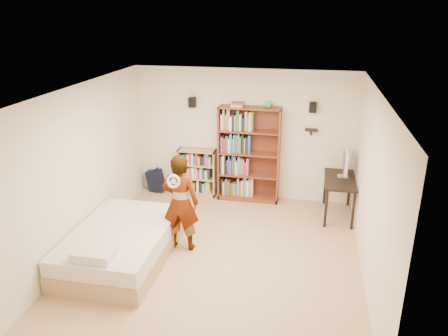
% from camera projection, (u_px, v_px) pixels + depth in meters
% --- Properties ---
extents(ground, '(4.50, 5.00, 0.01)m').
position_uv_depth(ground, '(219.00, 256.00, 7.12)').
color(ground, tan).
rests_on(ground, ground).
extents(room_shell, '(4.52, 5.02, 2.71)m').
position_uv_depth(room_shell, '(218.00, 153.00, 6.51)').
color(room_shell, silver).
rests_on(room_shell, ground).
extents(crown_molding, '(4.50, 5.00, 0.06)m').
position_uv_depth(crown_molding, '(218.00, 93.00, 6.19)').
color(crown_molding, white).
rests_on(crown_molding, room_shell).
extents(speaker_left, '(0.14, 0.12, 0.20)m').
position_uv_depth(speaker_left, '(192.00, 102.00, 8.83)').
color(speaker_left, black).
rests_on(speaker_left, room_shell).
extents(speaker_right, '(0.14, 0.12, 0.20)m').
position_uv_depth(speaker_right, '(313.00, 107.00, 8.38)').
color(speaker_right, black).
rests_on(speaker_right, room_shell).
extents(wall_shelf, '(0.25, 0.16, 0.02)m').
position_uv_depth(wall_shelf, '(311.00, 130.00, 8.55)').
color(wall_shelf, black).
rests_on(wall_shelf, room_shell).
extents(tall_bookshelf, '(1.24, 0.36, 1.97)m').
position_uv_depth(tall_bookshelf, '(249.00, 155.00, 8.89)').
color(tall_bookshelf, brown).
rests_on(tall_bookshelf, ground).
extents(low_bookshelf, '(0.80, 0.30, 1.00)m').
position_uv_depth(low_bookshelf, '(197.00, 172.00, 9.29)').
color(low_bookshelf, tan).
rests_on(low_bookshelf, ground).
extents(computer_desk, '(0.56, 1.13, 0.77)m').
position_uv_depth(computer_desk, '(338.00, 197.00, 8.36)').
color(computer_desk, black).
rests_on(computer_desk, ground).
extents(imac, '(0.20, 0.56, 0.55)m').
position_uv_depth(imac, '(344.00, 163.00, 8.23)').
color(imac, silver).
rests_on(imac, computer_desk).
extents(daybed, '(1.45, 2.23, 0.66)m').
position_uv_depth(daybed, '(121.00, 241.00, 6.93)').
color(daybed, white).
rests_on(daybed, ground).
extents(person, '(0.60, 0.40, 1.65)m').
position_uv_depth(person, '(180.00, 203.00, 7.09)').
color(person, black).
rests_on(person, ground).
extents(wii_wheel, '(0.21, 0.08, 0.22)m').
position_uv_depth(wii_wheel, '(173.00, 181.00, 6.63)').
color(wii_wheel, silver).
rests_on(wii_wheel, person).
extents(navy_bag, '(0.40, 0.29, 0.51)m').
position_uv_depth(navy_bag, '(156.00, 180.00, 9.53)').
color(navy_bag, black).
rests_on(navy_bag, ground).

